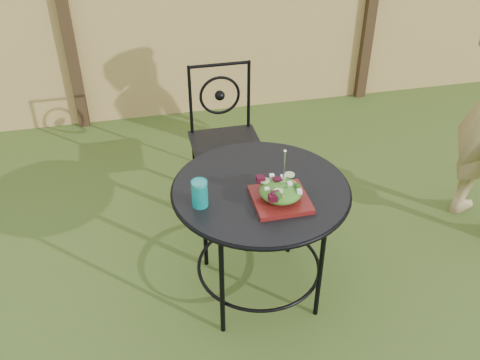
# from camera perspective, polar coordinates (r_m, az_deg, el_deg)

# --- Properties ---
(ground) EXTENTS (60.00, 60.00, 0.00)m
(ground) POSITION_cam_1_polar(r_m,az_deg,el_deg) (3.33, 6.43, -9.39)
(ground) COLOR #2B4616
(ground) RESTS_ON ground
(fence) EXTENTS (8.00, 0.12, 1.90)m
(fence) POSITION_cam_1_polar(r_m,az_deg,el_deg) (4.70, -1.52, 18.12)
(fence) COLOR #D6B669
(fence) RESTS_ON ground
(patio_table) EXTENTS (0.92, 0.92, 0.72)m
(patio_table) POSITION_cam_1_polar(r_m,az_deg,el_deg) (2.81, 2.17, -3.07)
(patio_table) COLOR black
(patio_table) RESTS_ON ground
(patio_chair) EXTENTS (0.46, 0.46, 0.95)m
(patio_chair) POSITION_cam_1_polar(r_m,az_deg,el_deg) (3.61, -1.63, 4.86)
(patio_chair) COLOR black
(patio_chair) RESTS_ON ground
(salad_plate) EXTENTS (0.27, 0.27, 0.02)m
(salad_plate) POSITION_cam_1_polar(r_m,az_deg,el_deg) (2.63, 4.32, -2.08)
(salad_plate) COLOR #4E0B11
(salad_plate) RESTS_ON patio_table
(salad) EXTENTS (0.21, 0.21, 0.08)m
(salad) POSITION_cam_1_polar(r_m,az_deg,el_deg) (2.60, 4.37, -1.16)
(salad) COLOR #235614
(salad) RESTS_ON salad_plate
(fork) EXTENTS (0.01, 0.01, 0.18)m
(fork) POSITION_cam_1_polar(r_m,az_deg,el_deg) (2.52, 4.72, 1.25)
(fork) COLOR silver
(fork) RESTS_ON salad
(drinking_glass) EXTENTS (0.08, 0.08, 0.14)m
(drinking_glass) POSITION_cam_1_polar(r_m,az_deg,el_deg) (2.57, -4.32, -1.45)
(drinking_glass) COLOR #0B8883
(drinking_glass) RESTS_ON patio_table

